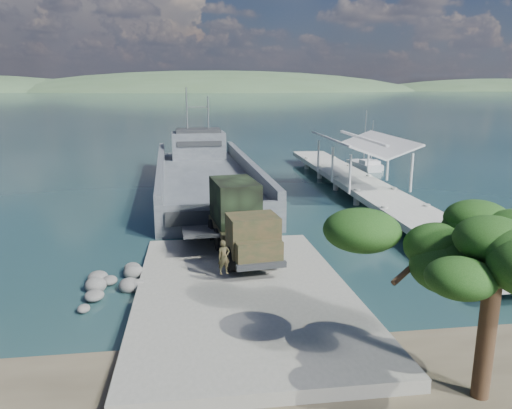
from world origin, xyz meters
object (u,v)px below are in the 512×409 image
landing_craft (206,182)px  overhang_tree (474,251)px  pier (364,179)px  sailboat_near (364,166)px  military_truck (240,219)px  sailboat_far (371,165)px  soldier (224,265)px

landing_craft → overhang_tree: landing_craft is taller
pier → landing_craft: (-13.90, 4.47, -0.76)m
pier → sailboat_near: (5.12, 14.28, -1.22)m
military_truck → sailboat_far: size_ratio=1.47×
pier → sailboat_far: 16.18m
landing_craft → military_truck: bearing=-88.2°
pier → sailboat_near: bearing=70.3°
soldier → sailboat_near: (18.95, 33.20, -0.97)m
military_truck → sailboat_far: (18.78, 29.46, -2.12)m
landing_craft → overhang_tree: size_ratio=4.97×
sailboat_near → landing_craft: bearing=-160.0°
soldier → sailboat_near: sailboat_near is taller
sailboat_far → military_truck: bearing=-122.5°
military_truck → pier: bearing=42.3°
sailboat_near → military_truck: bearing=-128.7°
landing_craft → overhang_tree: bearing=-80.5°
sailboat_far → overhang_tree: bearing=-106.8°
military_truck → landing_craft: bearing=87.0°
sailboat_near → sailboat_far: (1.10, 0.60, -0.06)m
soldier → pier: bearing=37.1°
sailboat_far → soldier: bearing=-120.6°
landing_craft → sailboat_far: (20.12, 10.41, -0.53)m
military_truck → soldier: (-1.27, -4.34, -1.08)m
pier → sailboat_far: bearing=67.3°
overhang_tree → sailboat_near: bearing=74.2°
overhang_tree → pier: bearing=76.3°
soldier → sailboat_near: size_ratio=0.24×
landing_craft → military_truck: (1.34, -19.05, 1.59)m
pier → sailboat_near: size_ratio=6.25×
pier → military_truck: bearing=-130.8°
military_truck → soldier: 4.65m
sailboat_far → overhang_tree: size_ratio=0.84×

